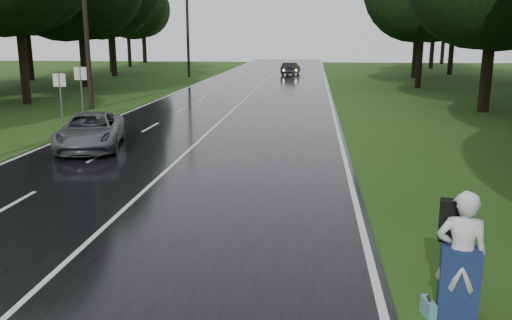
{
  "coord_description": "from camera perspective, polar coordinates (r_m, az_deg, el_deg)",
  "views": [
    {
      "loc": [
        4.63,
        -10.13,
        4.26
      ],
      "look_at": [
        3.19,
        3.27,
        1.1
      ],
      "focal_mm": 37.19,
      "sensor_mm": 36.0,
      "label": 1
    }
  ],
  "objects": [
    {
      "name": "hitchhiker",
      "position": [
        8.72,
        21.11,
        -10.02
      ],
      "size": [
        0.82,
        0.76,
        2.06
      ],
      "color": "silver",
      "rests_on": "ground"
    },
    {
      "name": "tree_right_f",
      "position": [
        57.99,
        16.57,
        8.45
      ],
      "size": [
        9.38,
        9.38,
        14.66
      ],
      "primitive_type": null,
      "color": "black",
      "rests_on": "ground"
    },
    {
      "name": "ground",
      "position": [
        11.92,
        -17.35,
        -8.37
      ],
      "size": [
        160.0,
        160.0,
        0.0
      ],
      "primitive_type": "plane",
      "color": "#274815",
      "rests_on": "ground"
    },
    {
      "name": "lane_center",
      "position": [
        30.77,
        -2.58,
        5.32
      ],
      "size": [
        0.12,
        140.0,
        0.01
      ],
      "primitive_type": "cube",
      "color": "silver",
      "rests_on": "road"
    },
    {
      "name": "tree_left_f",
      "position": [
        60.34,
        -14.95,
        8.72
      ],
      "size": [
        11.07,
        11.07,
        17.3
      ],
      "primitive_type": null,
      "color": "black",
      "rests_on": "ground"
    },
    {
      "name": "road_sign_b",
      "position": [
        29.03,
        -18.03,
        4.11
      ],
      "size": [
        0.65,
        0.1,
        2.72
      ],
      "primitive_type": null,
      "color": "white",
      "rests_on": "ground"
    },
    {
      "name": "tree_left_d",
      "position": [
        37.21,
        -23.37,
        5.55
      ],
      "size": [
        10.56,
        10.56,
        16.5
      ],
      "primitive_type": null,
      "color": "black",
      "rests_on": "ground"
    },
    {
      "name": "tree_right_d",
      "position": [
        33.35,
        23.2,
        4.8
      ],
      "size": [
        8.68,
        8.68,
        13.56
      ],
      "primitive_type": null,
      "color": "black",
      "rests_on": "ground"
    },
    {
      "name": "utility_pole_far",
      "position": [
        57.28,
        -7.22,
        8.84
      ],
      "size": [
        1.8,
        0.28,
        9.75
      ],
      "primitive_type": null,
      "color": "black",
      "rests_on": "ground"
    },
    {
      "name": "tree_right_e",
      "position": [
        46.96,
        16.98,
        7.43
      ],
      "size": [
        9.16,
        9.16,
        14.31
      ],
      "primitive_type": null,
      "color": "black",
      "rests_on": "ground"
    },
    {
      "name": "road_sign_a",
      "position": [
        26.95,
        -20.02,
        3.31
      ],
      "size": [
        0.61,
        0.1,
        2.55
      ],
      "primitive_type": null,
      "color": "white",
      "rests_on": "ground"
    },
    {
      "name": "far_car",
      "position": [
        60.16,
        3.75,
        9.79
      ],
      "size": [
        2.08,
        4.22,
        1.33
      ],
      "primitive_type": "imported",
      "rotation": [
        0.0,
        0.0,
        2.97
      ],
      "color": "black",
      "rests_on": "road"
    },
    {
      "name": "tree_left_e",
      "position": [
        48.18,
        -17.84,
        7.51
      ],
      "size": [
        9.76,
        9.76,
        15.25
      ],
      "primitive_type": null,
      "color": "black",
      "rests_on": "ground"
    },
    {
      "name": "utility_pole_mid",
      "position": [
        33.26,
        -17.24,
        5.25
      ],
      "size": [
        1.8,
        0.28,
        10.82
      ],
      "primitive_type": null,
      "color": "black",
      "rests_on": "ground"
    },
    {
      "name": "suitcase",
      "position": [
        8.94,
        18.02,
        -14.94
      ],
      "size": [
        0.19,
        0.42,
        0.29
      ],
      "primitive_type": "cube",
      "rotation": [
        0.0,
        0.0,
        0.18
      ],
      "color": "teal",
      "rests_on": "ground"
    },
    {
      "name": "grey_car",
      "position": [
        21.3,
        -17.38,
        3.01
      ],
      "size": [
        3.38,
        5.24,
        1.34
      ],
      "primitive_type": "imported",
      "rotation": [
        0.0,
        0.0,
        0.26
      ],
      "color": "#55595B",
      "rests_on": "road"
    },
    {
      "name": "road",
      "position": [
        30.77,
        -2.58,
        5.27
      ],
      "size": [
        12.0,
        140.0,
        0.04
      ],
      "primitive_type": "cube",
      "color": "black",
      "rests_on": "ground"
    }
  ]
}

